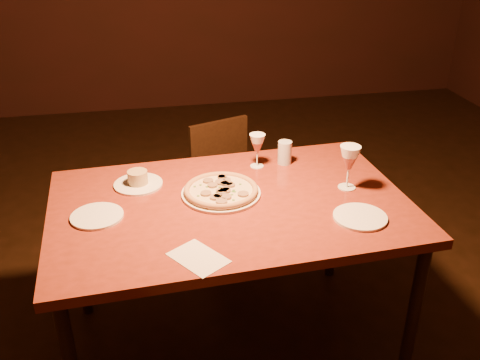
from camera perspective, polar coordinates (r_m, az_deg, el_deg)
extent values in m
plane|color=black|center=(2.69, 2.80, -16.85)|extent=(7.00, 7.00, 0.00)
cube|color=maroon|center=(2.22, -1.04, -2.84)|extent=(1.51, 1.01, 0.04)
cylinder|color=black|center=(2.74, -16.85, -7.36)|extent=(0.05, 0.05, 0.74)
cylinder|color=black|center=(2.36, 17.95, -13.84)|extent=(0.05, 0.05, 0.74)
cylinder|color=black|center=(2.94, 10.04, -3.97)|extent=(0.05, 0.05, 0.74)
cube|color=black|center=(3.10, -0.66, -1.13)|extent=(0.48, 0.48, 0.04)
cube|color=black|center=(3.15, -2.26, 3.29)|extent=(0.36, 0.15, 0.36)
cylinder|color=black|center=(3.03, -1.70, -6.46)|extent=(0.03, 0.03, 0.38)
cylinder|color=black|center=(3.26, -4.28, -3.91)|extent=(0.03, 0.03, 0.38)
cylinder|color=black|center=(3.17, 3.10, -4.91)|extent=(0.03, 0.03, 0.38)
cylinder|color=black|center=(3.38, 0.29, -2.58)|extent=(0.03, 0.03, 0.38)
cylinder|color=white|center=(2.26, -2.03, -1.43)|extent=(0.34, 0.34, 0.01)
cylinder|color=beige|center=(2.25, -2.04, -1.16)|extent=(0.30, 0.30, 0.01)
torus|color=tan|center=(2.25, -2.04, -1.03)|extent=(0.31, 0.31, 0.02)
cylinder|color=white|center=(2.38, -10.79, -0.43)|extent=(0.21, 0.21, 0.01)
cylinder|color=tan|center=(2.36, -10.86, 0.29)|extent=(0.09, 0.09, 0.06)
cylinder|color=silver|center=(2.52, 4.79, 2.94)|extent=(0.07, 0.07, 0.11)
cylinder|color=white|center=(2.17, -15.01, -3.74)|extent=(0.21, 0.21, 0.01)
cylinder|color=white|center=(2.14, 12.69, -3.87)|extent=(0.21, 0.21, 0.01)
cube|color=silver|center=(1.88, -4.46, -8.27)|extent=(0.22, 0.24, 0.00)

